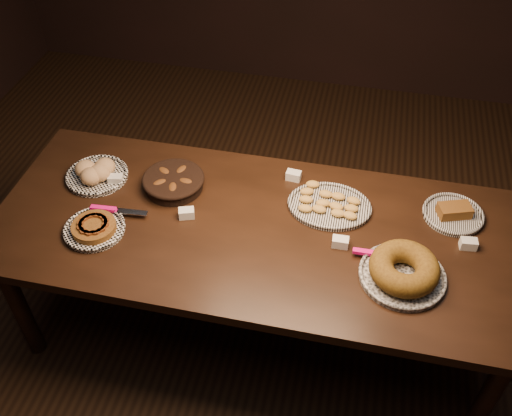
% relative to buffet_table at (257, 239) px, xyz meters
% --- Properties ---
extents(ground, '(5.00, 5.00, 0.00)m').
position_rel_buffet_table_xyz_m(ground, '(0.00, 0.00, -0.68)').
color(ground, black).
rests_on(ground, ground).
extents(buffet_table, '(2.40, 1.00, 0.75)m').
position_rel_buffet_table_xyz_m(buffet_table, '(0.00, 0.00, 0.00)').
color(buffet_table, black).
rests_on(buffet_table, ground).
extents(apple_tart_plate, '(0.34, 0.28, 0.05)m').
position_rel_buffet_table_xyz_m(apple_tart_plate, '(-0.70, -0.17, 0.09)').
color(apple_tart_plate, white).
rests_on(apple_tart_plate, buffet_table).
extents(madeleine_platter, '(0.38, 0.31, 0.04)m').
position_rel_buffet_table_xyz_m(madeleine_platter, '(0.30, 0.20, 0.09)').
color(madeleine_platter, black).
rests_on(madeleine_platter, buffet_table).
extents(bundt_cake_plate, '(0.40, 0.37, 0.11)m').
position_rel_buffet_table_xyz_m(bundt_cake_plate, '(0.64, -0.16, 0.12)').
color(bundt_cake_plate, black).
rests_on(bundt_cake_plate, buffet_table).
extents(croissant_basket, '(0.36, 0.36, 0.07)m').
position_rel_buffet_table_xyz_m(croissant_basket, '(-0.44, 0.17, 0.12)').
color(croissant_basket, black).
rests_on(croissant_basket, buffet_table).
extents(bread_roll_plate, '(0.30, 0.30, 0.09)m').
position_rel_buffet_table_xyz_m(bread_roll_plate, '(-0.83, 0.16, 0.11)').
color(bread_roll_plate, white).
rests_on(bread_roll_plate, buffet_table).
extents(loaf_plate, '(0.28, 0.28, 0.06)m').
position_rel_buffet_table_xyz_m(loaf_plate, '(0.86, 0.26, 0.09)').
color(loaf_plate, black).
rests_on(loaf_plate, buffet_table).
extents(tent_cards, '(1.72, 0.44, 0.04)m').
position_rel_buffet_table_xyz_m(tent_cards, '(0.07, 0.11, 0.10)').
color(tent_cards, white).
rests_on(tent_cards, buffet_table).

